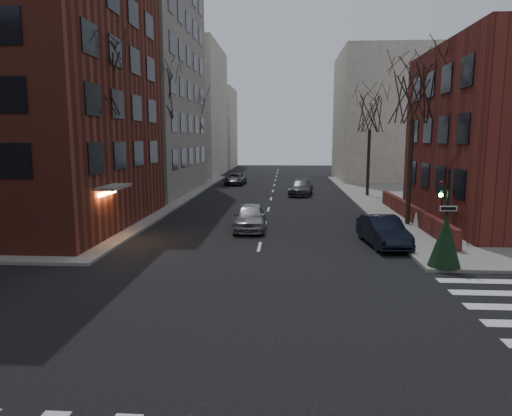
{
  "coord_description": "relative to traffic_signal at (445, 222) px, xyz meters",
  "views": [
    {
      "loc": [
        1.26,
        -10.18,
        5.4
      ],
      "look_at": [
        -0.15,
        11.74,
        2.0
      ],
      "focal_mm": 32.0,
      "sensor_mm": 36.0,
      "label": 1
    }
  ],
  "objects": [
    {
      "name": "ground",
      "position": [
        -7.94,
        -8.99,
        -1.91
      ],
      "size": [
        160.0,
        160.0,
        0.0
      ],
      "primitive_type": "plane",
      "color": "black",
      "rests_on": "ground"
    },
    {
      "name": "building_left_brick",
      "position": [
        -23.44,
        7.51,
        7.09
      ],
      "size": [
        15.0,
        15.0,
        18.0
      ],
      "primitive_type": "cube",
      "color": "maroon",
      "rests_on": "ground"
    },
    {
      "name": "building_left_tan",
      "position": [
        -24.94,
        25.01,
        12.09
      ],
      "size": [
        18.0,
        18.0,
        28.0
      ],
      "primitive_type": "cube",
      "color": "gray",
      "rests_on": "ground"
    },
    {
      "name": "low_wall_right",
      "position": [
        1.36,
        10.01,
        -1.26
      ],
      "size": [
        0.35,
        16.0,
        1.0
      ],
      "primitive_type": "cube",
      "color": "maroon",
      "rests_on": "sidewalk_far_right"
    },
    {
      "name": "building_distant_la",
      "position": [
        -22.94,
        46.01,
        7.09
      ],
      "size": [
        14.0,
        16.0,
        18.0
      ],
      "primitive_type": "cube",
      "color": "beige",
      "rests_on": "ground"
    },
    {
      "name": "building_distant_ra",
      "position": [
        7.06,
        41.01,
        6.09
      ],
      "size": [
        14.0,
        14.0,
        16.0
      ],
      "primitive_type": "cube",
      "color": "beige",
      "rests_on": "ground"
    },
    {
      "name": "building_distant_lb",
      "position": [
        -20.94,
        63.01,
        5.09
      ],
      "size": [
        10.0,
        12.0,
        14.0
      ],
      "primitive_type": "cube",
      "color": "beige",
      "rests_on": "ground"
    },
    {
      "name": "traffic_signal",
      "position": [
        0.0,
        0.0,
        0.0
      ],
      "size": [
        0.76,
        0.44,
        4.0
      ],
      "color": "black",
      "rests_on": "sidewalk_far_right"
    },
    {
      "name": "tree_left_a",
      "position": [
        -16.74,
        5.01,
        6.56
      ],
      "size": [
        4.18,
        4.18,
        10.26
      ],
      "color": "#2D231C",
      "rests_on": "sidewalk_far_left"
    },
    {
      "name": "tree_left_b",
      "position": [
        -16.74,
        17.01,
        7.0
      ],
      "size": [
        4.4,
        4.4,
        10.8
      ],
      "color": "#2D231C",
      "rests_on": "sidewalk_far_left"
    },
    {
      "name": "tree_left_c",
      "position": [
        -16.74,
        31.01,
        6.12
      ],
      "size": [
        3.96,
        3.96,
        9.72
      ],
      "color": "#2D231C",
      "rests_on": "sidewalk_far_left"
    },
    {
      "name": "tree_right_a",
      "position": [
        0.86,
        9.01,
        6.12
      ],
      "size": [
        3.96,
        3.96,
        9.72
      ],
      "color": "#2D231C",
      "rests_on": "sidewalk_far_right"
    },
    {
      "name": "tree_right_b",
      "position": [
        0.86,
        23.01,
        5.68
      ],
      "size": [
        3.74,
        3.74,
        9.18
      ],
      "color": "#2D231C",
      "rests_on": "sidewalk_far_right"
    },
    {
      "name": "streetlamp_near",
      "position": [
        -16.14,
        13.01,
        2.33
      ],
      "size": [
        0.36,
        0.36,
        6.28
      ],
      "color": "black",
      "rests_on": "sidewalk_far_left"
    },
    {
      "name": "streetlamp_far",
      "position": [
        -16.14,
        33.01,
        2.33
      ],
      "size": [
        0.36,
        0.36,
        6.28
      ],
      "color": "black",
      "rests_on": "sidewalk_far_left"
    },
    {
      "name": "parked_sedan",
      "position": [
        -1.74,
        3.66,
        -1.16
      ],
      "size": [
        2.11,
        4.67,
        1.49
      ],
      "primitive_type": "imported",
      "rotation": [
        0.0,
        0.0,
        0.12
      ],
      "color": "black",
      "rests_on": "ground"
    },
    {
      "name": "car_lane_silver",
      "position": [
        -8.74,
        7.26,
        -1.14
      ],
      "size": [
        1.9,
        4.54,
        1.54
      ],
      "primitive_type": "imported",
      "rotation": [
        0.0,
        0.0,
        0.02
      ],
      "color": "#9D9CA1",
      "rests_on": "ground"
    },
    {
      "name": "car_lane_gray",
      "position": [
        -5.19,
        23.9,
        -1.19
      ],
      "size": [
        2.66,
        5.15,
        1.43
      ],
      "primitive_type": "imported",
      "rotation": [
        0.0,
        0.0,
        -0.14
      ],
      "color": "#414247",
      "rests_on": "ground"
    },
    {
      "name": "car_lane_far",
      "position": [
        -12.46,
        33.27,
        -1.26
      ],
      "size": [
        2.38,
        4.75,
        1.29
      ],
      "primitive_type": "imported",
      "rotation": [
        0.0,
        0.0,
        -0.05
      ],
      "color": "#3E3E42",
      "rests_on": "ground"
    },
    {
      "name": "sandwich_board",
      "position": [
        1.35,
        8.05,
        -1.34
      ],
      "size": [
        0.54,
        0.62,
        0.83
      ],
      "primitive_type": "cube",
      "rotation": [
        0.0,
        0.0,
        0.4
      ],
      "color": "silver",
      "rests_on": "sidewalk_far_right"
    },
    {
      "name": "evergreen_shrub",
      "position": [
        -0.11,
        -0.49,
        -0.68
      ],
      "size": [
        1.59,
        1.59,
        2.16
      ],
      "primitive_type": "cone",
      "rotation": [
        0.0,
        0.0,
        -0.27
      ],
      "color": "black",
      "rests_on": "sidewalk_far_right"
    }
  ]
}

